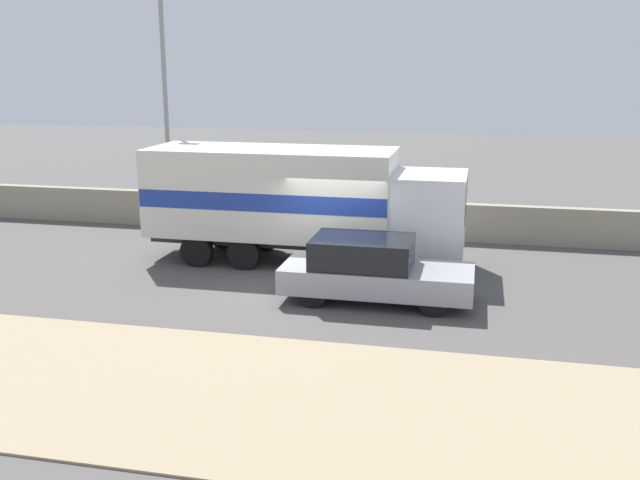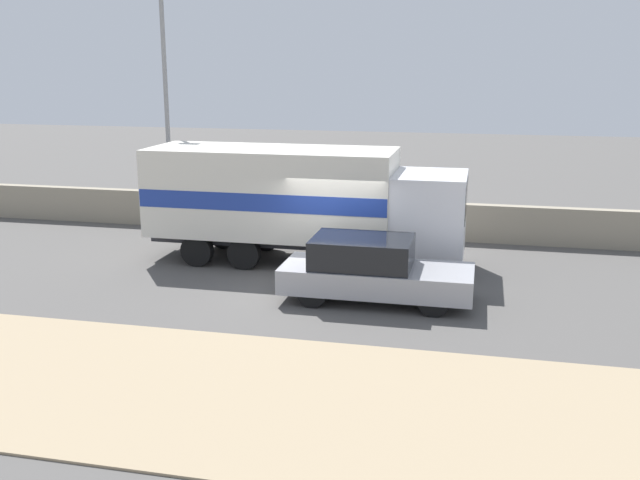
{
  "view_description": "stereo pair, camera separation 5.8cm",
  "coord_description": "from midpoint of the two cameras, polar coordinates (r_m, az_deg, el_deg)",
  "views": [
    {
      "loc": [
        3.4,
        -16.01,
        5.29
      ],
      "look_at": [
        -0.34,
        0.76,
        1.0
      ],
      "focal_mm": 40.0,
      "sensor_mm": 36.0,
      "label": 1
    },
    {
      "loc": [
        3.46,
        -16.0,
        5.29
      ],
      "look_at": [
        -0.34,
        0.76,
        1.0
      ],
      "focal_mm": 40.0,
      "sensor_mm": 36.0,
      "label": 2
    }
  ],
  "objects": [
    {
      "name": "dirt_shoulder_foreground",
      "position": [
        11.93,
        -5.43,
        -12.26
      ],
      "size": [
        60.0,
        4.92,
        0.04
      ],
      "color": "#9E896B",
      "rests_on": "ground_plane"
    },
    {
      "name": "street_lamp",
      "position": [
        23.38,
        -12.17,
        11.58
      ],
      "size": [
        0.56,
        0.28,
        7.72
      ],
      "color": "gray",
      "rests_on": "ground_plane"
    },
    {
      "name": "box_truck",
      "position": [
        19.1,
        -1.73,
        3.34
      ],
      "size": [
        8.44,
        2.44,
        3.08
      ],
      "color": "silver",
      "rests_on": "ground_plane"
    },
    {
      "name": "ground_plane",
      "position": [
        17.2,
        0.65,
        -3.89
      ],
      "size": [
        80.0,
        80.0,
        0.0
      ],
      "primitive_type": "plane",
      "color": "#514F4C"
    },
    {
      "name": "stone_wall_backdrop",
      "position": [
        22.33,
        3.65,
        1.8
      ],
      "size": [
        60.0,
        0.35,
        1.15
      ],
      "color": "gray",
      "rests_on": "ground_plane"
    },
    {
      "name": "car_hatchback",
      "position": [
        16.18,
        4.28,
        -2.4
      ],
      "size": [
        4.31,
        1.72,
        1.46
      ],
      "color": "#9E9EA3",
      "rests_on": "ground_plane"
    }
  ]
}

